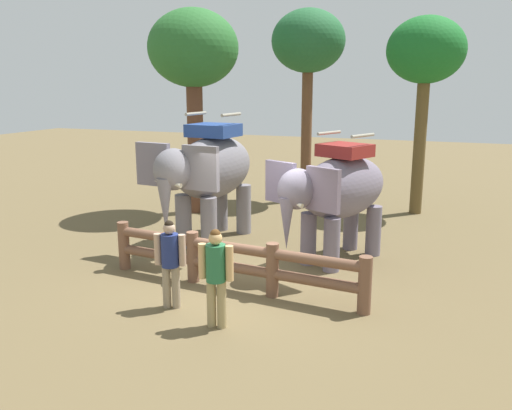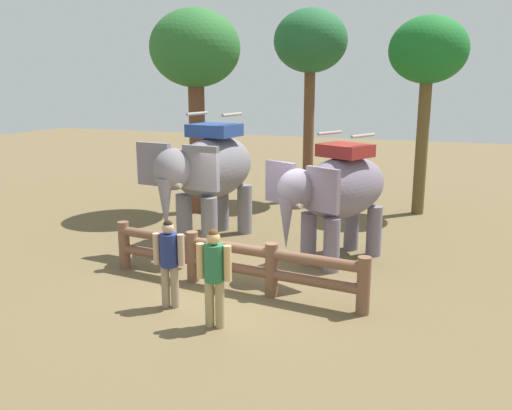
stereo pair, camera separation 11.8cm
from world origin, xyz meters
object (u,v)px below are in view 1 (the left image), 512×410
Objects in this scene: tourist_man_in_blue at (170,258)px; tree_far_left at (193,54)px; elephant_near_left at (209,171)px; tree_back_center at (308,45)px; log_fence at (231,259)px; tree_far_right at (426,55)px; tourist_woman_in_black at (216,271)px; elephant_center at (337,191)px.

tourist_man_in_blue is 8.36m from tree_far_left.
elephant_near_left is 6.67m from tree_back_center.
log_fence is 0.94× the size of tree_far_right.
elephant_near_left reaches higher than tourist_man_in_blue.
tree_back_center reaches higher than log_fence.
tourist_man_in_blue is (-1.10, 0.44, -0.04)m from tourist_woman_in_black.
tourist_man_in_blue is (1.10, -3.95, -0.89)m from elephant_near_left.
tree_far_left is at bearing -160.93° from tree_far_right.
tree_far_left reaches higher than tourist_man_in_blue.
elephant_center is at bearing 56.40° from log_fence.
tree_far_left is (-4.01, 7.25, 3.84)m from tourist_woman_in_black.
elephant_center is (1.57, 2.36, 1.03)m from log_fence.
elephant_center is (3.32, -0.38, -0.20)m from elephant_near_left.
tree_far_left reaches higher than tourist_woman_in_black.
log_fence is 1.44× the size of elephant_near_left.
log_fence is 1.75m from tourist_woman_in_black.
log_fence is 3.48m from elephant_near_left.
elephant_near_left is at bearing -132.48° from tree_far_right.
tree_far_left is (-2.91, 6.81, 3.88)m from tourist_man_in_blue.
tree_far_right is (2.47, 9.49, 3.80)m from tourist_woman_in_black.
log_fence is at bearing -84.44° from tree_back_center.
elephant_near_left is 3.35m from elephant_center.
elephant_center reaches higher than tourist_woman_in_black.
tree_far_right is (1.35, 5.48, 3.14)m from elephant_center.
tourist_woman_in_black is 9.13m from tree_far_left.
log_fence is 9.63m from tree_back_center.
tree_far_right is at bearing 68.48° from tourist_man_in_blue.
tourist_woman_in_black is at bearing -105.64° from elephant_center.
tree_back_center reaches higher than tree_far_left.
tree_back_center reaches higher than tourist_woman_in_black.
elephant_center is 6.85m from tree_far_left.
tree_far_right is at bearing 75.42° from tourist_woman_in_black.
elephant_center is at bearing -32.27° from tree_far_left.
tree_far_right reaches higher than tourist_woman_in_black.
tree_far_left is at bearing -134.04° from tree_back_center.
tourist_man_in_blue is at bearing 158.06° from tourist_woman_in_black.
tree_back_center is at bearing 45.96° from tree_far_left.
tourist_man_in_blue reaches higher than log_fence.
tree_far_right is at bearing 69.62° from log_fence.
elephant_center is 4.22m from tourist_woman_in_black.
tourist_man_in_blue is 10.45m from tree_far_right.
tree_back_center is 3.80m from tree_far_right.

